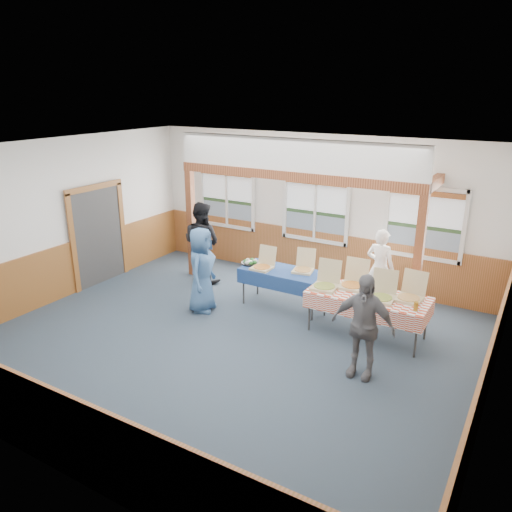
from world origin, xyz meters
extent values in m
plane|color=#293543|center=(0.00, 0.00, 0.00)|extent=(8.00, 8.00, 0.00)
plane|color=white|center=(0.00, 0.00, 3.20)|extent=(8.00, 8.00, 0.00)
plane|color=silver|center=(0.00, 3.50, 1.60)|extent=(8.00, 0.00, 8.00)
plane|color=silver|center=(0.00, -3.50, 1.60)|extent=(8.00, 0.00, 8.00)
plane|color=silver|center=(-4.00, 0.00, 1.60)|extent=(0.00, 8.00, 8.00)
plane|color=silver|center=(4.00, 0.00, 1.60)|extent=(0.00, 8.00, 8.00)
cube|color=brown|center=(0.00, 3.48, 0.55)|extent=(7.98, 0.05, 1.10)
cube|color=brown|center=(0.00, -3.48, 0.55)|extent=(7.98, 0.05, 1.10)
cube|color=brown|center=(-3.98, 0.00, 0.55)|extent=(0.05, 6.98, 1.10)
cube|color=brown|center=(3.98, 0.00, 0.55)|extent=(0.05, 6.98, 1.10)
cube|color=#353535|center=(-3.96, 0.90, 1.05)|extent=(0.06, 1.30, 2.10)
cube|color=silver|center=(-2.30, 3.44, 0.91)|extent=(1.52, 0.05, 0.08)
cube|color=silver|center=(-2.30, 3.44, 2.29)|extent=(1.52, 0.05, 0.08)
cube|color=silver|center=(-3.04, 3.44, 1.60)|extent=(0.08, 0.05, 1.46)
cube|color=silver|center=(-1.56, 3.44, 1.60)|extent=(0.08, 0.05, 1.46)
cube|color=silver|center=(-2.30, 3.44, 1.60)|extent=(0.05, 0.05, 1.30)
cube|color=slate|center=(-2.30, 3.48, 1.21)|extent=(1.40, 0.02, 0.52)
cube|color=#243E1F|center=(-2.30, 3.48, 1.51)|extent=(1.40, 0.02, 0.08)
cube|color=silver|center=(-2.30, 3.48, 1.90)|extent=(1.40, 0.02, 0.70)
cube|color=brown|center=(-2.30, 3.42, 2.19)|extent=(1.40, 0.07, 0.10)
cube|color=silver|center=(0.00, 3.44, 0.91)|extent=(1.52, 0.05, 0.08)
cube|color=silver|center=(0.00, 3.44, 2.29)|extent=(1.52, 0.05, 0.08)
cube|color=silver|center=(-0.74, 3.44, 1.60)|extent=(0.08, 0.05, 1.46)
cube|color=silver|center=(0.74, 3.44, 1.60)|extent=(0.08, 0.05, 1.46)
cube|color=silver|center=(0.00, 3.44, 1.60)|extent=(0.05, 0.05, 1.30)
cube|color=slate|center=(0.00, 3.48, 1.21)|extent=(1.40, 0.02, 0.52)
cube|color=#243E1F|center=(0.00, 3.48, 1.51)|extent=(1.40, 0.02, 0.08)
cube|color=silver|center=(0.00, 3.48, 1.90)|extent=(1.40, 0.02, 0.70)
cube|color=brown|center=(0.00, 3.42, 2.19)|extent=(1.40, 0.07, 0.10)
cube|color=silver|center=(2.30, 3.44, 0.91)|extent=(1.52, 0.05, 0.08)
cube|color=silver|center=(2.30, 3.44, 2.29)|extent=(1.52, 0.05, 0.08)
cube|color=silver|center=(1.56, 3.44, 1.60)|extent=(0.08, 0.05, 1.46)
cube|color=silver|center=(3.04, 3.44, 1.60)|extent=(0.08, 0.05, 1.46)
cube|color=silver|center=(2.30, 3.44, 1.60)|extent=(0.05, 0.05, 1.30)
cube|color=slate|center=(2.30, 3.48, 1.21)|extent=(1.40, 0.02, 0.52)
cube|color=#243E1F|center=(2.30, 3.48, 1.51)|extent=(1.40, 0.02, 0.08)
cube|color=silver|center=(2.30, 3.48, 1.90)|extent=(1.40, 0.02, 0.70)
cube|color=brown|center=(2.30, 3.42, 2.19)|extent=(1.40, 0.07, 0.10)
cube|color=#5D2914|center=(-2.50, 2.30, 1.20)|extent=(0.15, 0.15, 2.40)
cube|color=#5D2914|center=(2.50, 2.30, 1.20)|extent=(0.15, 0.15, 2.40)
cube|color=#5D2914|center=(0.00, 2.30, 2.49)|extent=(5.15, 0.18, 0.18)
cylinder|color=#353535|center=(-0.61, 1.47, 0.36)|extent=(0.04, 0.04, 0.73)
cylinder|color=#353535|center=(-0.61, 2.02, 0.36)|extent=(0.04, 0.04, 0.73)
cylinder|color=#353535|center=(0.88, 1.47, 0.36)|extent=(0.04, 0.04, 0.73)
cylinder|color=#353535|center=(0.88, 2.02, 0.36)|extent=(0.04, 0.04, 0.73)
cube|color=#353535|center=(0.14, 1.74, 0.73)|extent=(1.74, 1.14, 0.03)
cube|color=navy|center=(0.14, 1.74, 0.75)|extent=(1.81, 1.21, 0.01)
cube|color=navy|center=(0.14, 1.38, 0.61)|extent=(1.59, 0.53, 0.28)
cube|color=navy|center=(0.14, 2.11, 0.61)|extent=(1.59, 0.53, 0.28)
cylinder|color=#353535|center=(1.00, 1.08, 0.36)|extent=(0.04, 0.04, 0.73)
cylinder|color=#353535|center=(1.00, 1.78, 0.36)|extent=(0.04, 0.04, 0.73)
cylinder|color=#353535|center=(2.85, 1.08, 0.36)|extent=(0.04, 0.04, 0.73)
cylinder|color=#353535|center=(2.85, 1.78, 0.36)|extent=(0.04, 0.04, 0.73)
cube|color=#353535|center=(1.93, 1.43, 0.73)|extent=(2.11, 1.26, 0.03)
cube|color=red|center=(1.93, 1.43, 0.75)|extent=(2.18, 1.33, 0.01)
cube|color=red|center=(1.93, 0.99, 0.61)|extent=(1.97, 0.48, 0.28)
cube|color=red|center=(1.93, 1.87, 0.61)|extent=(1.97, 0.48, 0.28)
cube|color=#CAB886|center=(-0.26, 1.59, 0.78)|extent=(0.37, 0.37, 0.04)
cylinder|color=gold|center=(-0.26, 1.59, 0.81)|extent=(0.33, 0.33, 0.01)
cube|color=#CAB886|center=(-0.26, 1.82, 0.98)|extent=(0.37, 0.09, 0.37)
cube|color=#CAB886|center=(0.49, 1.86, 0.78)|extent=(0.43, 0.43, 0.04)
cylinder|color=tan|center=(0.49, 1.86, 0.81)|extent=(0.38, 0.38, 0.01)
cube|color=#CAB886|center=(0.44, 2.08, 0.98)|extent=(0.38, 0.16, 0.36)
cube|color=#CAB886|center=(1.18, 1.29, 0.78)|extent=(0.45, 0.45, 0.05)
cylinder|color=gold|center=(1.18, 1.29, 0.81)|extent=(0.39, 0.39, 0.01)
cube|color=#CAB886|center=(1.16, 1.54, 1.01)|extent=(0.43, 0.13, 0.41)
cube|color=#CAB886|center=(1.58, 1.58, 0.78)|extent=(0.44, 0.44, 0.05)
cylinder|color=gold|center=(1.58, 1.58, 0.81)|extent=(0.39, 0.39, 0.01)
cube|color=#CAB886|center=(1.57, 1.83, 1.01)|extent=(0.43, 0.12, 0.42)
cube|color=#CAB886|center=(2.18, 1.31, 0.78)|extent=(0.45, 0.45, 0.05)
cylinder|color=gold|center=(2.18, 1.31, 0.81)|extent=(0.39, 0.39, 0.01)
cube|color=#CAB886|center=(2.16, 1.56, 1.01)|extent=(0.42, 0.13, 0.41)
cube|color=#CAB886|center=(2.58, 1.53, 0.78)|extent=(0.44, 0.44, 0.05)
cylinder|color=tan|center=(2.58, 1.53, 0.81)|extent=(0.39, 0.39, 0.01)
cube|color=#CAB886|center=(2.60, 1.77, 1.00)|extent=(0.42, 0.13, 0.40)
cylinder|color=black|center=(-0.61, 1.74, 0.77)|extent=(0.37, 0.37, 0.03)
cylinder|color=white|center=(-0.61, 1.74, 0.80)|extent=(0.08, 0.08, 0.04)
sphere|color=#276829|center=(-0.51, 1.74, 0.80)|extent=(0.08, 0.08, 0.08)
sphere|color=beige|center=(-0.55, 1.82, 0.80)|extent=(0.08, 0.08, 0.08)
sphere|color=#276829|center=(-0.64, 1.84, 0.80)|extent=(0.08, 0.08, 0.08)
sphere|color=beige|center=(-0.71, 1.79, 0.80)|extent=(0.08, 0.08, 0.08)
sphere|color=#276829|center=(-0.71, 1.70, 0.80)|extent=(0.08, 0.08, 0.08)
sphere|color=beige|center=(-0.64, 1.64, 0.80)|extent=(0.08, 0.08, 0.08)
sphere|color=#276829|center=(-0.55, 1.66, 0.80)|extent=(0.08, 0.08, 0.08)
cylinder|color=#956518|center=(2.78, 1.18, 0.83)|extent=(0.07, 0.07, 0.15)
imported|color=white|center=(1.71, 2.76, 0.78)|extent=(0.62, 0.45, 1.56)
imported|color=black|center=(-2.05, 2.06, 0.90)|extent=(0.87, 0.68, 1.79)
imported|color=#365A87|center=(-1.14, 0.82, 0.83)|extent=(0.72, 0.92, 1.65)
imported|color=slate|center=(2.27, 0.15, 0.81)|extent=(0.95, 0.41, 1.62)
camera|label=1|loc=(4.26, -6.28, 4.11)|focal=35.00mm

